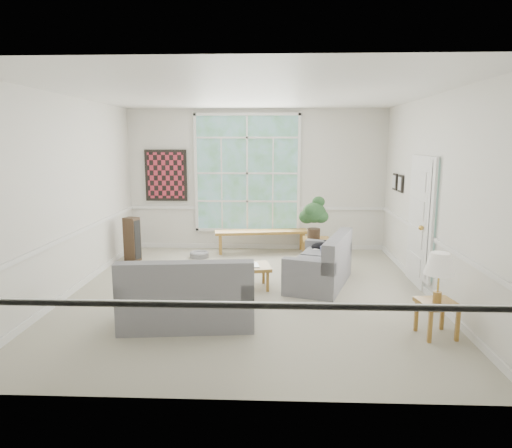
{
  "coord_description": "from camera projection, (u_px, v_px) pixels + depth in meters",
  "views": [
    {
      "loc": [
        0.38,
        -6.78,
        2.31
      ],
      "look_at": [
        0.1,
        0.2,
        1.05
      ],
      "focal_mm": 32.0,
      "sensor_mm": 36.0,
      "label": 1
    }
  ],
  "objects": [
    {
      "name": "window_bench",
      "position": [
        262.0,
        242.0,
        9.66
      ],
      "size": [
        2.01,
        0.68,
        0.46
      ],
      "primitive_type": "cube",
      "rotation": [
        0.0,
        0.0,
        0.15
      ],
      "color": "olive",
      "rests_on": "floor"
    },
    {
      "name": "pet_bed",
      "position": [
        199.0,
        254.0,
        9.25
      ],
      "size": [
        0.52,
        0.52,
        0.12
      ],
      "primitive_type": "cylinder",
      "rotation": [
        0.0,
        0.0,
        -0.4
      ],
      "color": "gray",
      "rests_on": "floor"
    },
    {
      "name": "wall_frame_near",
      "position": [
        400.0,
        184.0,
        8.43
      ],
      "size": [
        0.04,
        0.26,
        0.32
      ],
      "primitive_type": "cube",
      "color": "black",
      "rests_on": "wall_right"
    },
    {
      "name": "floor",
      "position": [
        249.0,
        293.0,
        7.1
      ],
      "size": [
        5.5,
        6.0,
        0.01
      ],
      "primitive_type": "cube",
      "color": "#A49F8C",
      "rests_on": "ground"
    },
    {
      "name": "wall_back",
      "position": [
        257.0,
        180.0,
        9.78
      ],
      "size": [
        5.5,
        0.02,
        3.0
      ],
      "primitive_type": "cube",
      "color": "silver",
      "rests_on": "ground"
    },
    {
      "name": "floor_speaker",
      "position": [
        132.0,
        239.0,
        8.93
      ],
      "size": [
        0.33,
        0.3,
        0.86
      ],
      "primitive_type": "cube",
      "rotation": [
        0.0,
        0.0,
        -0.4
      ],
      "color": "#3A291B",
      "rests_on": "floor"
    },
    {
      "name": "loveseat_front",
      "position": [
        188.0,
        289.0,
        5.84
      ],
      "size": [
        1.74,
        1.02,
        0.9
      ],
      "primitive_type": "cube",
      "rotation": [
        0.0,
        0.0,
        0.1
      ],
      "color": "slate",
      "rests_on": "floor"
    },
    {
      "name": "coffee_table",
      "position": [
        238.0,
        277.0,
        7.26
      ],
      "size": [
        1.08,
        0.72,
        0.37
      ],
      "primitive_type": "cube",
      "rotation": [
        0.0,
        0.0,
        0.18
      ],
      "color": "olive",
      "rests_on": "floor"
    },
    {
      "name": "table_lamp",
      "position": [
        439.0,
        278.0,
        5.34
      ],
      "size": [
        0.47,
        0.47,
        0.61
      ],
      "primitive_type": null,
      "rotation": [
        0.0,
        0.0,
        0.42
      ],
      "color": "white",
      "rests_on": "side_table"
    },
    {
      "name": "door_sidelight",
      "position": [
        431.0,
        221.0,
        6.75
      ],
      "size": [
        0.08,
        0.26,
        1.9
      ],
      "primitive_type": "cube",
      "color": "white",
      "rests_on": "wall_right"
    },
    {
      "name": "side_table",
      "position": [
        436.0,
        319.0,
        5.48
      ],
      "size": [
        0.49,
        0.49,
        0.43
      ],
      "primitive_type": "cube",
      "rotation": [
        0.0,
        0.0,
        0.17
      ],
      "color": "olive",
      "rests_on": "floor"
    },
    {
      "name": "wall_front",
      "position": [
        229.0,
        239.0,
        3.88
      ],
      "size": [
        5.5,
        0.02,
        3.0
      ],
      "primitive_type": "cube",
      "color": "silver",
      "rests_on": "ground"
    },
    {
      "name": "ceiling",
      "position": [
        249.0,
        93.0,
        6.56
      ],
      "size": [
        5.5,
        6.0,
        0.02
      ],
      "primitive_type": "cube",
      "color": "white",
      "rests_on": "ground"
    },
    {
      "name": "wall_left",
      "position": [
        69.0,
        196.0,
        6.94
      ],
      "size": [
        0.02,
        6.0,
        3.0
      ],
      "primitive_type": "cube",
      "color": "silver",
      "rests_on": "ground"
    },
    {
      "name": "wall_art",
      "position": [
        166.0,
        175.0,
        9.79
      ],
      "size": [
        0.9,
        0.06,
        1.1
      ],
      "primitive_type": "cube",
      "color": "maroon",
      "rests_on": "wall_back"
    },
    {
      "name": "wall_frame_far",
      "position": [
        395.0,
        182.0,
        8.83
      ],
      "size": [
        0.04,
        0.26,
        0.32
      ],
      "primitive_type": "cube",
      "color": "black",
      "rests_on": "wall_right"
    },
    {
      "name": "wall_right",
      "position": [
        435.0,
        198.0,
        6.72
      ],
      "size": [
        0.02,
        6.0,
        3.0
      ],
      "primitive_type": "cube",
      "color": "silver",
      "rests_on": "ground"
    },
    {
      "name": "pewter_bowl",
      "position": [
        242.0,
        263.0,
        7.29
      ],
      "size": [
        0.3,
        0.3,
        0.07
      ],
      "primitive_type": "imported",
      "rotation": [
        0.0,
        0.0,
        -0.11
      ],
      "color": "#99999E",
      "rests_on": "coffee_table"
    },
    {
      "name": "window_back",
      "position": [
        247.0,
        173.0,
        9.72
      ],
      "size": [
        2.3,
        0.08,
        2.4
      ],
      "primitive_type": "cube",
      "color": "white",
      "rests_on": "wall_back"
    },
    {
      "name": "loveseat_right",
      "position": [
        319.0,
        260.0,
        7.43
      ],
      "size": [
        1.26,
        1.73,
        0.84
      ],
      "primitive_type": "cube",
      "rotation": [
        0.0,
        0.0,
        -0.32
      ],
      "color": "slate",
      "rests_on": "floor"
    },
    {
      "name": "houseplant",
      "position": [
        314.0,
        218.0,
        8.55
      ],
      "size": [
        0.49,
        0.49,
        0.82
      ],
      "primitive_type": null,
      "rotation": [
        0.0,
        0.0,
        -0.03
      ],
      "color": "#274E27",
      "rests_on": "end_table"
    },
    {
      "name": "cat",
      "position": [
        321.0,
        246.0,
        7.95
      ],
      "size": [
        0.43,
        0.42,
        0.17
      ],
      "primitive_type": "ellipsoid",
      "rotation": [
        0.0,
        0.0,
        -0.69
      ],
      "color": "black",
      "rests_on": "loveseat_right"
    },
    {
      "name": "end_table",
      "position": [
        316.0,
        251.0,
        8.72
      ],
      "size": [
        0.5,
        0.5,
        0.5
      ],
      "primitive_type": "cube",
      "rotation": [
        0.0,
        0.0,
        -0.01
      ],
      "color": "olive",
      "rests_on": "floor"
    },
    {
      "name": "entry_door",
      "position": [
        418.0,
        221.0,
        7.39
      ],
      "size": [
        0.08,
        0.9,
        2.1
      ],
      "primitive_type": "cube",
      "color": "white",
      "rests_on": "floor"
    }
  ]
}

